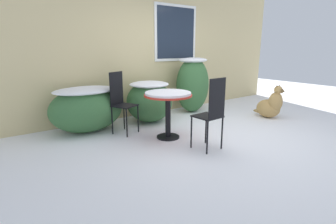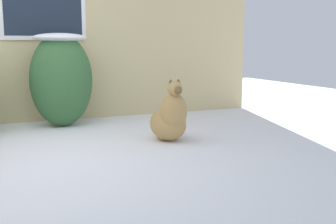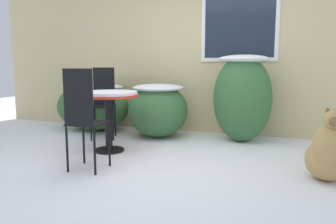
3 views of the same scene
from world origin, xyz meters
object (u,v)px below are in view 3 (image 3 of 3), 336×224
object	(u,v)px
patio_table	(108,102)
patio_chair_near_table	(104,100)
patio_chair_far_side	(84,116)
dog	(328,155)

from	to	relation	value
patio_table	patio_chair_near_table	xyz separation A→B (m)	(-0.50, 0.72, -0.06)
patio_chair_far_side	patio_table	bearing A→B (deg)	-80.26
dog	patio_table	bearing A→B (deg)	172.65
patio_chair_far_side	dog	distance (m)	2.47
dog	patio_chair_far_side	bearing A→B (deg)	-168.47
patio_table	dog	world-z (taller)	patio_table
patio_table	patio_chair_near_table	world-z (taller)	patio_chair_near_table
dog	patio_chair_near_table	bearing A→B (deg)	160.84
patio_chair_near_table	dog	size ratio (longest dim) A/B	1.48
patio_table	dog	bearing A→B (deg)	-6.03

